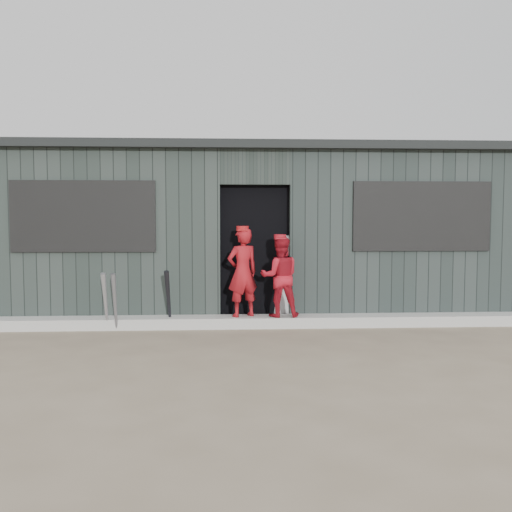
{
  "coord_description": "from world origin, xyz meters",
  "views": [
    {
      "loc": [
        -0.43,
        -6.08,
        1.55
      ],
      "look_at": [
        0.0,
        1.8,
        1.0
      ],
      "focal_mm": 40.0,
      "sensor_mm": 36.0,
      "label": 1
    }
  ],
  "objects": [
    {
      "name": "curb",
      "position": [
        0.0,
        1.82,
        0.07
      ],
      "size": [
        8.0,
        0.36,
        0.15
      ],
      "primitive_type": "cube",
      "color": "#A2A29D",
      "rests_on": "ground"
    },
    {
      "name": "bat_mid",
      "position": [
        -1.91,
        1.57,
        0.4
      ],
      "size": [
        0.07,
        0.26,
        0.8
      ],
      "primitive_type": "cone",
      "rotation": [
        0.24,
        0.0,
        0.0
      ],
      "color": "slate",
      "rests_on": "ground"
    },
    {
      "name": "bat_right",
      "position": [
        -1.21,
        1.74,
        0.41
      ],
      "size": [
        0.1,
        0.35,
        0.82
      ],
      "primitive_type": "cone",
      "rotation": [
        0.34,
        0.0,
        -0.08
      ],
      "color": "black",
      "rests_on": "ground"
    },
    {
      "name": "player_red_left",
      "position": [
        -0.19,
        1.82,
        0.77
      ],
      "size": [
        0.53,
        0.46,
        1.24
      ],
      "primitive_type": "imported",
      "rotation": [
        0.0,
        0.0,
        3.56
      ],
      "color": "maroon",
      "rests_on": "curb"
    },
    {
      "name": "dugout",
      "position": [
        -0.0,
        3.5,
        1.29
      ],
      "size": [
        8.3,
        3.3,
        2.62
      ],
      "color": "black",
      "rests_on": "ground"
    },
    {
      "name": "ground",
      "position": [
        0.0,
        0.0,
        0.0
      ],
      "size": [
        80.0,
        80.0,
        0.0
      ],
      "primitive_type": "plane",
      "color": "#70604D",
      "rests_on": "ground"
    },
    {
      "name": "bat_left",
      "position": [
        -2.03,
        1.57,
        0.41
      ],
      "size": [
        0.07,
        0.34,
        0.81
      ],
      "primitive_type": "cone",
      "rotation": [
        0.33,
        0.0,
        0.02
      ],
      "color": "#9899A0",
      "rests_on": "ground"
    },
    {
      "name": "player_grey_back",
      "position": [
        0.5,
        2.25,
        0.65
      ],
      "size": [
        0.67,
        0.48,
        1.29
      ],
      "primitive_type": "imported",
      "rotation": [
        0.0,
        0.0,
        3.03
      ],
      "color": "#B5B5B5",
      "rests_on": "ground"
    },
    {
      "name": "player_red_right",
      "position": [
        0.33,
        1.79,
        0.71
      ],
      "size": [
        0.55,
        0.44,
        1.13
      ],
      "primitive_type": "imported",
      "rotation": [
        0.0,
        0.0,
        3.16
      ],
      "color": "#A81421",
      "rests_on": "curb"
    }
  ]
}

